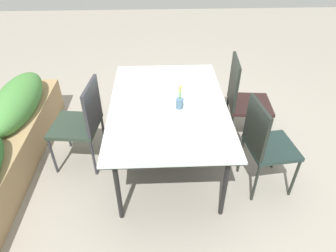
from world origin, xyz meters
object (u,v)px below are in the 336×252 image
at_px(chair_near_right, 243,97).
at_px(planter_box, 2,149).
at_px(chair_far_side, 82,120).
at_px(dining_table, 168,107).
at_px(flower_vase, 180,100).
at_px(chair_near_left, 265,142).

distance_m(chair_near_right, planter_box, 2.64).
distance_m(chair_far_side, chair_near_right, 1.80).
xyz_separation_m(dining_table, flower_vase, (-0.08, -0.11, 0.13)).
relative_size(chair_far_side, chair_near_left, 0.99).
distance_m(flower_vase, planter_box, 1.87).
relative_size(chair_near_right, planter_box, 0.38).
height_order(chair_near_left, planter_box, chair_near_left).
relative_size(chair_near_left, flower_vase, 3.96).
relative_size(chair_near_left, planter_box, 0.36).
distance_m(chair_near_left, chair_near_right, 0.80).
bearing_deg(chair_far_side, dining_table, -85.65).
xyz_separation_m(dining_table, planter_box, (-0.15, 1.69, -0.36)).
bearing_deg(chair_near_left, chair_near_right, 173.83).
bearing_deg(flower_vase, chair_near_right, -58.40).
relative_size(dining_table, planter_box, 0.64).
height_order(chair_near_left, chair_near_right, chair_near_right).
xyz_separation_m(chair_near_left, planter_box, (0.25, 2.58, -0.21)).
bearing_deg(chair_near_left, planter_box, -102.44).
bearing_deg(chair_near_left, dining_table, -121.08).
distance_m(chair_near_right, flower_vase, 0.94).
bearing_deg(chair_far_side, chair_near_left, -97.16).
bearing_deg(chair_far_side, chair_near_right, -71.85).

